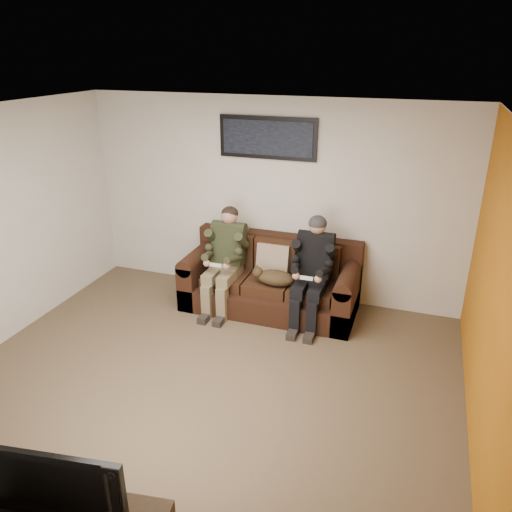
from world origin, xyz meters
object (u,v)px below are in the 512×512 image
at_px(person_left, 225,254).
at_px(television, 57,478).
at_px(person_right, 313,265).
at_px(framed_poster, 268,138).
at_px(cat, 274,277).
at_px(sofa, 272,282).

bearing_deg(person_left, television, -84.27).
xyz_separation_m(person_left, person_right, (1.13, 0.00, 0.00)).
height_order(framed_poster, television, framed_poster).
relative_size(cat, television, 0.67).
xyz_separation_m(cat, television, (-0.31, -3.51, 0.16)).
bearing_deg(sofa, person_right, -17.97).
height_order(sofa, person_right, person_right).
relative_size(sofa, cat, 3.32).
height_order(cat, television, television).
relative_size(person_left, framed_poster, 1.03).
distance_m(sofa, television, 3.80).
distance_m(cat, framed_poster, 1.72).
bearing_deg(television, person_right, 69.64).
relative_size(sofa, person_left, 1.69).
xyz_separation_m(person_right, cat, (-0.45, -0.08, -0.19)).
height_order(sofa, framed_poster, framed_poster).
xyz_separation_m(sofa, framed_poster, (-0.20, 0.39, 1.76)).
height_order(sofa, television, television).
bearing_deg(cat, sofa, 112.13).
xyz_separation_m(sofa, person_right, (0.56, -0.18, 0.39)).
height_order(sofa, person_left, person_left).
relative_size(person_left, cat, 1.96).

